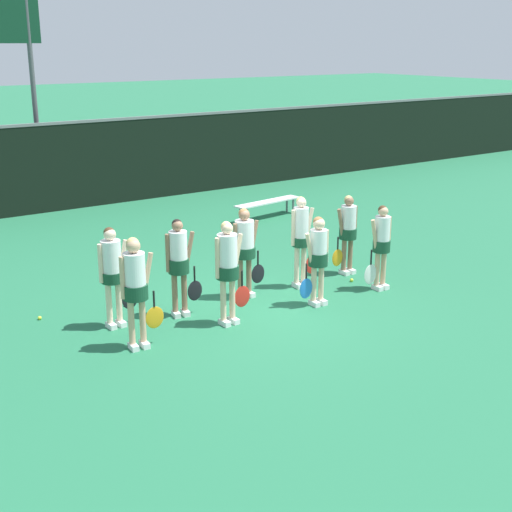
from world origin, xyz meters
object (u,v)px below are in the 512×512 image
(player_4, at_px, (112,269))
(player_8, at_px, (348,229))
(player_6, at_px, (245,245))
(tennis_ball_2, at_px, (351,265))
(player_1, at_px, (228,264))
(player_3, at_px, (381,242))
(tennis_ball_1, at_px, (40,318))
(tennis_ball_4, at_px, (352,280))
(player_7, at_px, (301,235))
(player_0, at_px, (135,283))
(player_2, at_px, (318,254))
(player_5, at_px, (179,260))
(bench_courtside, at_px, (267,203))
(tennis_ball_0, at_px, (310,265))
(tennis_ball_3, at_px, (126,305))

(player_4, xyz_separation_m, player_8, (5.16, -0.07, -0.06))
(player_6, relative_size, tennis_ball_2, 25.72)
(player_1, bearing_deg, player_3, -5.58)
(tennis_ball_1, bearing_deg, tennis_ball_4, -14.98)
(player_3, relative_size, player_7, 0.92)
(player_3, relative_size, tennis_ball_1, 24.58)
(player_1, bearing_deg, tennis_ball_1, 139.70)
(player_0, distance_m, tennis_ball_1, 2.48)
(player_2, xyz_separation_m, tennis_ball_2, (2.05, 1.35, -0.95))
(player_0, bearing_deg, tennis_ball_1, 118.34)
(player_4, relative_size, player_5, 0.99)
(player_4, distance_m, player_8, 5.16)
(bench_courtside, relative_size, player_7, 1.19)
(player_4, distance_m, player_5, 1.17)
(player_8, bearing_deg, player_4, 179.97)
(player_5, distance_m, tennis_ball_0, 3.93)
(player_7, relative_size, tennis_ball_1, 26.69)
(bench_courtside, distance_m, player_3, 6.24)
(player_3, bearing_deg, tennis_ball_2, 72.41)
(player_0, xyz_separation_m, tennis_ball_4, (4.95, 0.49, -1.05))
(player_7, bearing_deg, player_5, -175.48)
(player_8, xyz_separation_m, tennis_ball_2, (0.38, 0.28, -0.94))
(player_0, relative_size, tennis_ball_0, 26.08)
(tennis_ball_4, bearing_deg, tennis_ball_0, 92.03)
(player_2, bearing_deg, player_7, 70.83)
(player_2, distance_m, tennis_ball_4, 1.79)
(tennis_ball_0, height_order, tennis_ball_1, tennis_ball_0)
(bench_courtside, xyz_separation_m, tennis_ball_1, (-7.62, -3.82, -0.37))
(player_0, distance_m, tennis_ball_2, 5.83)
(player_8, bearing_deg, player_2, -146.74)
(player_2, relative_size, tennis_ball_0, 23.95)
(player_2, xyz_separation_m, player_6, (-0.86, 1.09, 0.05))
(player_8, height_order, tennis_ball_4, player_8)
(tennis_ball_3, bearing_deg, tennis_ball_0, -0.38)
(player_4, xyz_separation_m, tennis_ball_2, (5.54, 0.21, -1.00))
(bench_courtside, height_order, tennis_ball_1, bench_courtside)
(player_3, height_order, player_5, player_5)
(bench_courtside, xyz_separation_m, player_7, (-2.78, -5.01, 0.65))
(player_0, distance_m, player_2, 3.56)
(player_8, bearing_deg, player_1, -164.59)
(player_0, distance_m, player_8, 5.31)
(tennis_ball_2, bearing_deg, player_6, -175.00)
(bench_courtside, distance_m, player_2, 6.79)
(player_5, distance_m, tennis_ball_3, 1.51)
(bench_courtside, relative_size, tennis_ball_3, 30.79)
(player_2, height_order, player_8, player_2)
(player_7, distance_m, tennis_ball_2, 2.00)
(player_7, bearing_deg, player_0, -163.48)
(tennis_ball_2, bearing_deg, player_7, -167.27)
(player_0, bearing_deg, tennis_ball_0, 24.28)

